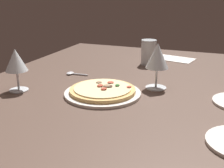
# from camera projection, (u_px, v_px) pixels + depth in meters

# --- Properties ---
(dining_table) EXTENTS (1.50, 1.10, 0.04)m
(dining_table) POSITION_uv_depth(u_px,v_px,m) (121.00, 95.00, 1.06)
(dining_table) COLOR brown
(dining_table) RESTS_ON ground
(pizza_main) EXTENTS (0.26, 0.26, 0.03)m
(pizza_main) POSITION_uv_depth(u_px,v_px,m) (103.00, 91.00, 1.00)
(pizza_main) COLOR silver
(pizza_main) RESTS_ON dining_table
(wine_glass_far) EXTENTS (0.08, 0.08, 0.17)m
(wine_glass_far) POSITION_uv_depth(u_px,v_px,m) (157.00, 57.00, 1.03)
(wine_glass_far) COLOR silver
(wine_glass_far) RESTS_ON dining_table
(wine_glass_near) EXTENTS (0.08, 0.08, 0.15)m
(wine_glass_near) POSITION_uv_depth(u_px,v_px,m) (16.00, 62.00, 1.01)
(wine_glass_near) COLOR silver
(wine_glass_near) RESTS_ON dining_table
(water_glass) EXTENTS (0.07, 0.07, 0.12)m
(water_glass) POSITION_uv_depth(u_px,v_px,m) (149.00, 53.00, 1.37)
(water_glass) COLOR silver
(water_glass) RESTS_ON dining_table
(paper_menu) EXTENTS (0.16, 0.23, 0.00)m
(paper_menu) POSITION_uv_depth(u_px,v_px,m) (172.00, 59.00, 1.49)
(paper_menu) COLOR white
(paper_menu) RESTS_ON dining_table
(spoon) EXTENTS (0.04, 0.10, 0.01)m
(spoon) POSITION_uv_depth(u_px,v_px,m) (72.00, 73.00, 1.23)
(spoon) COLOR silver
(spoon) RESTS_ON dining_table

